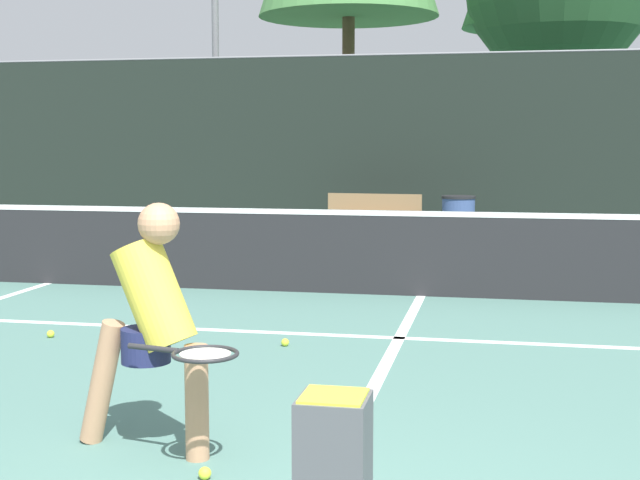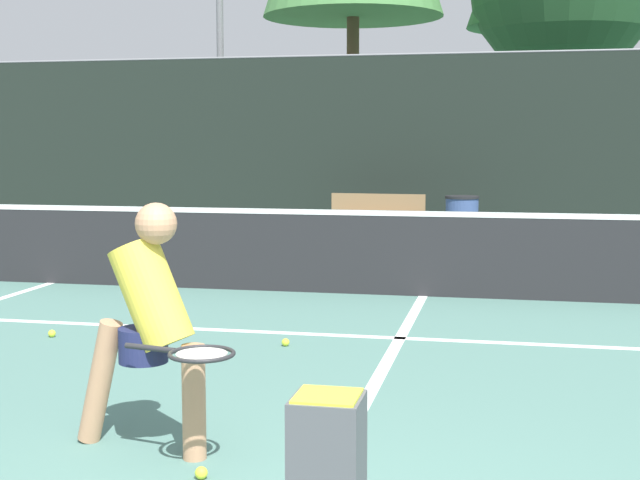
% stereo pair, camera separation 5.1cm
% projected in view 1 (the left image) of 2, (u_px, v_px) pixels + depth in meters
% --- Properties ---
extents(court_service_line, '(8.25, 0.10, 0.01)m').
position_uv_depth(court_service_line, '(399.00, 338.00, 7.78)').
color(court_service_line, white).
rests_on(court_service_line, ground).
extents(court_center_mark, '(0.10, 6.50, 0.01)m').
position_uv_depth(court_center_mark, '(383.00, 368.00, 6.73)').
color(court_center_mark, white).
rests_on(court_center_mark, ground).
extents(net, '(11.09, 0.09, 1.07)m').
position_uv_depth(net, '(422.00, 251.00, 9.84)').
color(net, slate).
rests_on(net, ground).
extents(fence_back, '(24.00, 0.06, 3.22)m').
position_uv_depth(fence_back, '(451.00, 148.00, 15.27)').
color(fence_back, black).
rests_on(fence_back, ground).
extents(player_practicing, '(1.11, 0.68, 1.39)m').
position_uv_depth(player_practicing, '(153.00, 318.00, 4.83)').
color(player_practicing, tan).
rests_on(player_practicing, ground).
extents(tennis_ball_scattered_0, '(0.07, 0.07, 0.07)m').
position_uv_depth(tennis_ball_scattered_0, '(358.00, 392.00, 5.98)').
color(tennis_ball_scattered_0, '#D1E033').
rests_on(tennis_ball_scattered_0, ground).
extents(tennis_ball_scattered_1, '(0.07, 0.07, 0.07)m').
position_uv_depth(tennis_ball_scattered_1, '(285.00, 342.00, 7.47)').
color(tennis_ball_scattered_1, '#D1E033').
rests_on(tennis_ball_scattered_1, ground).
extents(tennis_ball_scattered_4, '(0.07, 0.07, 0.07)m').
position_uv_depth(tennis_ball_scattered_4, '(51.00, 334.00, 7.80)').
color(tennis_ball_scattered_4, '#D1E033').
rests_on(tennis_ball_scattered_4, ground).
extents(tennis_ball_scattered_7, '(0.07, 0.07, 0.07)m').
position_uv_depth(tennis_ball_scattered_7, '(205.00, 473.00, 4.52)').
color(tennis_ball_scattered_7, '#D1E033').
rests_on(tennis_ball_scattered_7, ground).
extents(ball_hopper, '(0.28, 0.28, 0.71)m').
position_uv_depth(ball_hopper, '(334.00, 477.00, 3.57)').
color(ball_hopper, '#4C4C51').
rests_on(ball_hopper, ground).
extents(courtside_bench, '(1.59, 0.48, 0.86)m').
position_uv_depth(courtside_bench, '(373.00, 218.00, 14.51)').
color(courtside_bench, olive).
rests_on(courtside_bench, ground).
extents(trash_bin, '(0.53, 0.53, 0.86)m').
position_uv_depth(trash_bin, '(458.00, 223.00, 13.99)').
color(trash_bin, '#384C7F').
rests_on(trash_bin, ground).
extents(parked_car, '(1.73, 4.58, 1.32)m').
position_uv_depth(parked_car, '(253.00, 192.00, 20.28)').
color(parked_car, maroon).
rests_on(parked_car, ground).
extents(building_far, '(36.00, 2.40, 4.53)m').
position_uv_depth(building_far, '(476.00, 125.00, 29.80)').
color(building_far, gray).
rests_on(building_far, ground).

